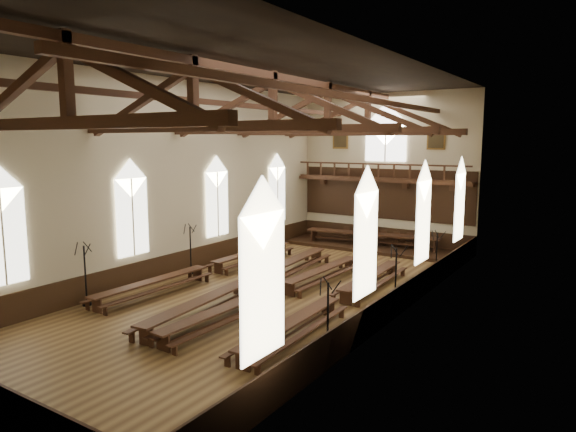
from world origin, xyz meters
name	(u,v)px	position (x,y,z in m)	size (l,w,h in m)	color
ground	(274,292)	(0.00, 0.00, 0.00)	(26.00, 26.00, 0.00)	brown
room_walls	(273,151)	(0.00, 0.00, 6.46)	(26.00, 26.00, 26.00)	#B8A88B
wainscot_band	(274,280)	(0.00, 0.00, 0.60)	(12.00, 26.00, 1.20)	black
side_windows	(273,212)	(0.00, 0.00, 3.74)	(11.85, 19.80, 4.50)	white
end_window	(386,136)	(0.00, 12.90, 7.22)	(2.80, 0.12, 3.80)	white
minstrels_gallery	(383,187)	(0.00, 12.66, 3.91)	(11.80, 1.24, 3.70)	#3C1C13
portraits	(386,138)	(0.00, 12.90, 7.10)	(7.75, 0.09, 1.45)	brown
roof_trusses	(273,111)	(0.00, 0.00, 8.22)	(11.70, 25.70, 2.80)	#3C1C13
refectory_row_a	(208,267)	(-4.31, 0.37, 0.51)	(1.49, 13.89, 0.69)	#3C1C13
refectory_row_b	(253,281)	(-0.75, -0.61, 0.55)	(2.17, 14.59, 0.76)	#3C1C13
refectory_row_c	(279,290)	(0.92, -0.92, 0.50)	(1.56, 13.83, 0.68)	#3C1C13
refectory_row_d	(337,298)	(3.61, -0.64, 0.50)	(1.60, 13.82, 0.68)	#3C1C13
dais	(371,247)	(-0.18, 11.40, 0.10)	(11.40, 3.13, 0.21)	black
high_table	(372,235)	(-0.18, 11.40, 0.90)	(8.75, 2.09, 0.82)	#3C1C13
high_chairs	(377,236)	(-0.18, 12.24, 0.71)	(4.94, 0.45, 0.92)	#3C1C13
candelabrum_left_near	(86,286)	(-5.55, -5.89, 0.83)	(0.76, 0.84, 2.73)	black
candelabrum_left_mid	(191,259)	(-5.55, 0.41, 0.81)	(0.71, 0.81, 2.65)	black
candelabrum_left_far	(261,241)	(-5.55, 6.65, 0.72)	(0.70, 0.71, 2.37)	black
candelabrum_right_near	(328,334)	(5.55, -5.01, 0.80)	(0.71, 0.81, 2.64)	black
candelabrum_right_mid	(395,289)	(5.55, 0.83, 0.82)	(0.76, 0.83, 2.71)	black
candelabrum_right_far	(436,264)	(5.55, 6.39, 0.76)	(0.70, 0.76, 2.49)	black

